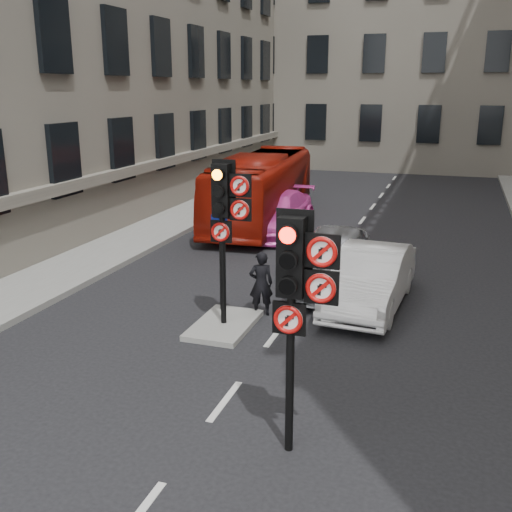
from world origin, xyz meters
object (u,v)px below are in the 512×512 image
Objects in this scene: signal_near at (297,284)px; motorcyclist at (261,284)px; motorcycle at (292,259)px; info_sign at (220,249)px; car_pink at (275,213)px; signal_far at (226,208)px; car_silver at (334,258)px; car_white at (370,278)px; bus_red at (262,188)px.

signal_near reaches higher than motorcyclist.
motorcycle is 0.75× the size of info_sign.
info_sign is at bearing -81.04° from car_pink.
motorcycle is at bearing -112.39° from motorcyclist.
signal_far is at bearing -78.97° from car_pink.
info_sign is at bearing -7.22° from motorcyclist.
info_sign is (-3.04, 4.74, -1.00)m from signal_near.
signal_near is at bearing -77.48° from motorcycle.
car_pink is at bearing 117.54° from car_silver.
motorcycle is at bearing 154.86° from car_silver.
car_white is at bearing 30.06° from info_sign.
motorcyclist reaches higher than car_pink.
bus_red is (-1.00, 1.58, 0.61)m from car_pink.
motorcycle is 3.56m from info_sign.
info_sign is (-0.89, -0.27, 0.81)m from motorcyclist.
car_white is 1.94× the size of info_sign.
motorcycle is (1.97, -4.88, -0.22)m from car_pink.
car_pink is at bearing -99.50° from motorcyclist.
info_sign is (-3.21, -1.63, 0.86)m from car_white.
signal_far reaches higher than motorcyclist.
car_silver is 3.04× the size of motorcyclist.
signal_near is 0.82× the size of car_white.
signal_near is 0.71× the size of car_pink.
car_white is 2.94m from motorcycle.
car_pink is at bearing 108.04° from signal_near.
motorcyclist is at bearing -74.59° from car_pink.
motorcycle is 3.04m from motorcyclist.
car_pink reaches higher than car_white.
car_silver is 1.40m from motorcycle.
bus_red is at bearing 117.81° from car_silver.
signal_near reaches higher than car_pink.
motorcyclist is (-2.32, -1.36, 0.04)m from car_white.
motorcyclist is (3.06, -9.49, -0.57)m from bus_red.
signal_far is (-2.60, 4.00, 0.12)m from signal_near.
bus_red reaches higher than motorcyclist.
signal_far is 2.34× the size of motorcyclist.
motorcycle is at bearing 148.81° from car_white.
car_pink is (-1.61, 8.92, -1.97)m from signal_far.
motorcyclist is at bearing -91.33° from motorcycle.
signal_near reaches higher than bus_red.
info_sign is at bearing -130.02° from car_silver.
car_white reaches higher than motorcycle.
signal_far is 1.41m from info_sign.
signal_far is 1.58× the size of info_sign.
bus_red is at bearing 105.67° from info_sign.
car_silver is 0.48× the size of bus_red.
signal_near is 15.46m from bus_red.
car_silver is 1.06× the size of car_white.
car_silver reaches higher than motorcycle.
car_silver is 8.17m from bus_red.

